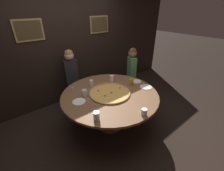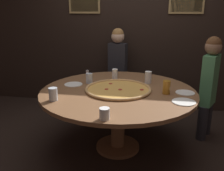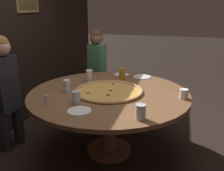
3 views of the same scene
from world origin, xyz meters
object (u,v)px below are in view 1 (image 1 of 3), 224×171
at_px(drink_cup_near_right, 112,79).
at_px(drink_cup_front_edge, 91,83).
at_px(drink_cup_by_shaker, 144,112).
at_px(white_plate_near_front, 136,81).
at_px(drink_cup_near_left, 132,82).
at_px(white_plate_beside_cup, 146,87).
at_px(dining_table, 110,99).
at_px(giant_pizza, 110,93).
at_px(diner_side_right, 72,75).
at_px(drink_cup_far_left, 96,116).
at_px(white_plate_right_side, 79,102).
at_px(diner_far_left, 131,71).
at_px(condiment_shaker, 73,90).
at_px(drink_cup_centre_back, 85,93).

distance_m(drink_cup_near_right, drink_cup_front_edge, 0.45).
relative_size(drink_cup_by_shaker, white_plate_near_front, 0.48).
height_order(drink_cup_near_left, white_plate_beside_cup, drink_cup_near_left).
xyz_separation_m(dining_table, giant_pizza, (-0.00, 0.00, 0.13)).
relative_size(dining_table, diner_side_right, 1.31).
xyz_separation_m(drink_cup_by_shaker, white_plate_beside_cup, (0.69, 0.53, -0.05)).
xyz_separation_m(drink_cup_near_right, drink_cup_far_left, (-0.91, -0.79, -0.01)).
bearing_deg(dining_table, white_plate_near_front, 2.87).
distance_m(drink_cup_by_shaker, white_plate_right_side, 1.08).
bearing_deg(diner_far_left, diner_side_right, -92.19).
distance_m(giant_pizza, white_plate_right_side, 0.58).
relative_size(drink_cup_near_right, diner_far_left, 0.11).
bearing_deg(condiment_shaker, white_plate_beside_cup, -31.34).
xyz_separation_m(white_plate_near_front, white_plate_beside_cup, (-0.04, -0.29, 0.00)).
bearing_deg(white_plate_beside_cup, white_plate_near_front, 82.58).
bearing_deg(white_plate_beside_cup, drink_cup_by_shaker, -142.05).
height_order(drink_cup_front_edge, condiment_shaker, drink_cup_front_edge).
distance_m(white_plate_near_front, diner_side_right, 1.47).
xyz_separation_m(white_plate_near_front, condiment_shaker, (-1.24, 0.44, 0.05)).
distance_m(drink_cup_far_left, drink_cup_near_left, 1.20).
bearing_deg(white_plate_right_side, drink_cup_front_edge, 36.53).
height_order(white_plate_beside_cup, diner_far_left, diner_far_left).
xyz_separation_m(drink_cup_by_shaker, condiment_shaker, (-0.51, 1.27, -0.00)).
xyz_separation_m(dining_table, white_plate_beside_cup, (0.70, -0.26, 0.12)).
bearing_deg(white_plate_near_front, drink_cup_near_right, 143.68).
bearing_deg(giant_pizza, white_plate_near_front, 2.78).
relative_size(dining_table, white_plate_right_side, 8.02).
distance_m(drink_cup_near_left, diner_side_right, 1.40).
distance_m(giant_pizza, drink_cup_near_left, 0.54).
height_order(dining_table, white_plate_near_front, white_plate_near_front).
relative_size(drink_cup_by_shaker, diner_side_right, 0.07).
distance_m(giant_pizza, condiment_shaker, 0.69).
height_order(drink_cup_near_left, white_plate_right_side, drink_cup_near_left).
xyz_separation_m(drink_cup_far_left, drink_cup_front_edge, (0.47, 0.89, 0.00)).
distance_m(drink_cup_by_shaker, drink_cup_near_right, 1.18).
xyz_separation_m(drink_cup_centre_back, condiment_shaker, (-0.10, 0.26, -0.01)).
bearing_deg(white_plate_near_front, drink_cup_centre_back, 171.19).
bearing_deg(drink_cup_far_left, white_plate_right_side, 88.33).
bearing_deg(white_plate_right_side, condiment_shaker, 78.93).
height_order(white_plate_right_side, white_plate_beside_cup, same).
bearing_deg(drink_cup_front_edge, drink_cup_near_left, -35.83).
distance_m(dining_table, drink_cup_centre_back, 0.48).
relative_size(drink_cup_far_left, drink_cup_near_left, 0.90).
bearing_deg(white_plate_beside_cup, giant_pizza, 159.83).
bearing_deg(drink_cup_centre_back, white_plate_right_side, -148.91).
bearing_deg(diner_far_left, drink_cup_centre_back, -53.47).
xyz_separation_m(drink_cup_centre_back, drink_cup_near_left, (0.93, -0.24, 0.01)).
height_order(drink_cup_centre_back, diner_far_left, diner_far_left).
distance_m(dining_table, diner_far_left, 1.19).
distance_m(drink_cup_near_left, white_plate_right_side, 1.11).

